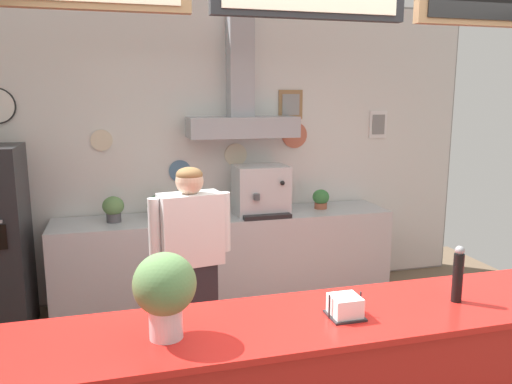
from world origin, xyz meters
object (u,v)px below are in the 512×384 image
at_px(shop_worker, 192,269).
at_px(potted_rosemary, 113,208).
at_px(basil_vase, 165,291).
at_px(potted_thyme, 158,206).
at_px(napkin_holder, 345,307).
at_px(potted_basil, 321,199).
at_px(pepper_grinder, 458,274).
at_px(espresso_machine, 261,190).
at_px(potted_oregano, 199,202).

relative_size(shop_worker, potted_rosemary, 6.51).
distance_m(potted_rosemary, basil_vase, 2.74).
distance_m(potted_thyme, napkin_holder, 2.84).
relative_size(potted_basil, basil_vase, 0.54).
xyz_separation_m(potted_basil, pepper_grinder, (-0.41, -2.75, 0.18)).
distance_m(espresso_machine, potted_oregano, 0.61).
relative_size(espresso_machine, potted_rosemary, 2.13).
distance_m(shop_worker, espresso_machine, 1.59).
bearing_deg(napkin_holder, basil_vase, 179.19).
distance_m(potted_basil, pepper_grinder, 2.78).
relative_size(potted_rosemary, basil_vase, 0.65).
relative_size(espresso_machine, basil_vase, 1.38).
xyz_separation_m(potted_rosemary, potted_thyme, (0.41, 0.03, -0.01)).
distance_m(espresso_machine, potted_rosemary, 1.41).
bearing_deg(espresso_machine, potted_rosemary, 178.97).
height_order(napkin_holder, pepper_grinder, pepper_grinder).
height_order(potted_thyme, basil_vase, basil_vase).
height_order(potted_basil, basil_vase, basil_vase).
relative_size(potted_oregano, potted_basil, 1.23).
relative_size(basil_vase, napkin_holder, 2.26).
distance_m(potted_rosemary, napkin_holder, 2.93).
bearing_deg(espresso_machine, shop_worker, -124.17).
relative_size(shop_worker, potted_thyme, 6.92).
relative_size(potted_oregano, basil_vase, 0.66).
bearing_deg(potted_oregano, potted_thyme, -178.37).
distance_m(napkin_holder, pepper_grinder, 0.62).
distance_m(potted_basil, potted_thyme, 1.66).
xyz_separation_m(potted_rosemary, napkin_holder, (1.04, -2.74, 0.06)).
distance_m(shop_worker, basil_vase, 1.50).
height_order(potted_oregano, napkin_holder, napkin_holder).
distance_m(espresso_machine, potted_thyme, 1.01).
height_order(espresso_machine, basil_vase, basil_vase).
bearing_deg(pepper_grinder, potted_oregano, 107.12).
relative_size(espresso_machine, potted_oregano, 2.09).
bearing_deg(basil_vase, potted_basil, 56.20).
relative_size(espresso_machine, napkin_holder, 3.12).
bearing_deg(espresso_machine, potted_oregano, 173.96).
bearing_deg(espresso_machine, potted_basil, 4.42).
xyz_separation_m(potted_thyme, pepper_grinder, (1.24, -2.75, 0.17)).
distance_m(shop_worker, pepper_grinder, 1.83).
bearing_deg(potted_oregano, pepper_grinder, -72.88).
xyz_separation_m(espresso_machine, potted_oregano, (-0.60, 0.06, -0.10)).
bearing_deg(potted_oregano, espresso_machine, -6.04).
height_order(potted_rosemary, potted_thyme, potted_rosemary).
height_order(potted_basil, napkin_holder, napkin_holder).
height_order(basil_vase, pepper_grinder, basil_vase).
xyz_separation_m(potted_oregano, pepper_grinder, (0.85, -2.76, 0.15)).
height_order(potted_thyme, pepper_grinder, pepper_grinder).
xyz_separation_m(espresso_machine, potted_rosemary, (-1.40, 0.03, -0.10)).
xyz_separation_m(espresso_machine, potted_thyme, (-1.00, 0.05, -0.11)).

